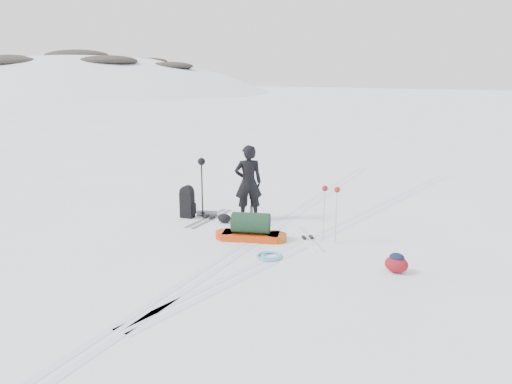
% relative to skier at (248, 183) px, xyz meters
% --- Properties ---
extents(ground, '(200.00, 200.00, 0.00)m').
position_rel_skier_xyz_m(ground, '(0.93, -0.89, -0.95)').
color(ground, white).
rests_on(ground, ground).
extents(ski_tracks, '(3.38, 17.97, 0.01)m').
position_rel_skier_xyz_m(ski_tracks, '(1.55, -0.02, -0.95)').
color(ski_tracks, silver).
rests_on(ski_tracks, ground).
extents(skier, '(0.83, 0.80, 1.91)m').
position_rel_skier_xyz_m(skier, '(0.00, 0.00, 0.00)').
color(skier, black).
rests_on(skier, ground).
extents(pulk_sled, '(1.68, 1.01, 0.62)m').
position_rel_skier_xyz_m(pulk_sled, '(0.87, -1.33, -0.72)').
color(pulk_sled, red).
rests_on(pulk_sled, ground).
extents(expedition_rucksack, '(0.81, 0.68, 0.84)m').
position_rel_skier_xyz_m(expedition_rucksack, '(-1.39, -0.61, -0.57)').
color(expedition_rucksack, black).
rests_on(expedition_rucksack, ground).
extents(ski_poles_black, '(0.19, 0.19, 1.56)m').
position_rel_skier_xyz_m(ski_poles_black, '(-1.10, -0.46, 0.32)').
color(ski_poles_black, black).
rests_on(ski_poles_black, ground).
extents(ski_poles_silver, '(0.41, 0.14, 1.27)m').
position_rel_skier_xyz_m(ski_poles_silver, '(2.46, -0.62, 0.11)').
color(ski_poles_silver, '#B5B9BC').
rests_on(ski_poles_silver, ground).
extents(touring_skis_grey, '(0.39, 1.85, 0.07)m').
position_rel_skier_xyz_m(touring_skis_grey, '(-0.89, -0.48, -0.94)').
color(touring_skis_grey, gray).
rests_on(touring_skis_grey, ground).
extents(touring_skis_white, '(1.34, 1.44, 0.06)m').
position_rel_skier_xyz_m(touring_skis_white, '(1.95, -0.66, -0.94)').
color(touring_skis_white, white).
rests_on(touring_skis_white, ground).
extents(rope_coil, '(0.60, 0.60, 0.06)m').
position_rel_skier_xyz_m(rope_coil, '(1.77, -2.09, -0.92)').
color(rope_coil, '#4FA5C1').
rests_on(rope_coil, ground).
extents(small_daypack, '(0.46, 0.36, 0.38)m').
position_rel_skier_xyz_m(small_daypack, '(4.18, -1.56, -0.77)').
color(small_daypack, maroon).
rests_on(small_daypack, ground).
extents(thermos_pair, '(0.25, 0.25, 0.32)m').
position_rel_skier_xyz_m(thermos_pair, '(-0.16, 0.20, -0.81)').
color(thermos_pair, '#5B5D62').
rests_on(thermos_pair, ground).
extents(stuff_sack, '(0.41, 0.35, 0.22)m').
position_rel_skier_xyz_m(stuff_sack, '(-0.37, -0.56, -0.84)').
color(stuff_sack, black).
rests_on(stuff_sack, ground).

